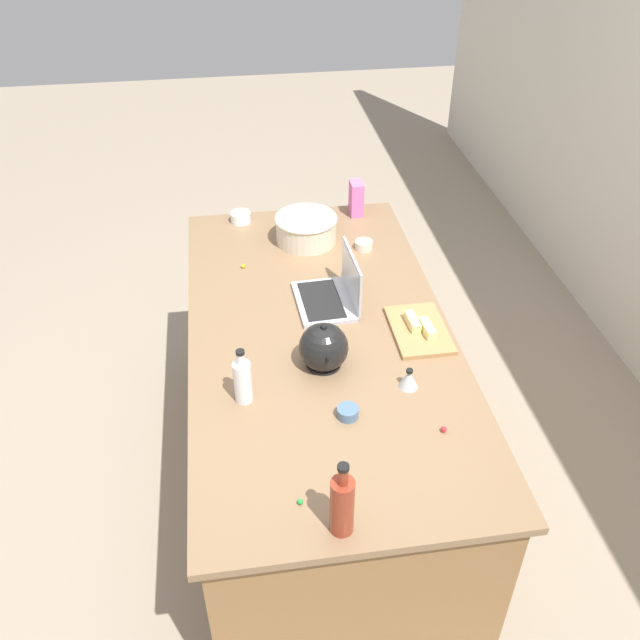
# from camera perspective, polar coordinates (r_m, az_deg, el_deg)

# --- Properties ---
(ground_plane) EXTENTS (12.00, 12.00, 0.00)m
(ground_plane) POSITION_cam_1_polar(r_m,az_deg,el_deg) (3.30, 0.00, -13.24)
(ground_plane) COLOR gray
(island_counter) EXTENTS (2.00, 1.02, 0.90)m
(island_counter) POSITION_cam_1_polar(r_m,az_deg,el_deg) (2.97, 0.00, -7.69)
(island_counter) COLOR olive
(island_counter) RESTS_ON ground
(laptop) EXTENTS (0.32, 0.24, 0.22)m
(laptop) POSITION_cam_1_polar(r_m,az_deg,el_deg) (2.79, 1.08, 2.25)
(laptop) COLOR #B7B7BC
(laptop) RESTS_ON island_counter
(mixing_bowl_large) EXTENTS (0.29, 0.29, 0.13)m
(mixing_bowl_large) POSITION_cam_1_polar(r_m,az_deg,el_deg) (3.20, -1.17, 7.62)
(mixing_bowl_large) COLOR beige
(mixing_bowl_large) RESTS_ON island_counter
(bottle_soy) EXTENTS (0.07, 0.07, 0.27)m
(bottle_soy) POSITION_cam_1_polar(r_m,az_deg,el_deg) (1.95, 1.85, -15.07)
(bottle_soy) COLOR maroon
(bottle_soy) RESTS_ON island_counter
(bottle_vinegar) EXTENTS (0.06, 0.06, 0.22)m
(bottle_vinegar) POSITION_cam_1_polar(r_m,az_deg,el_deg) (2.33, -6.44, -5.03)
(bottle_vinegar) COLOR white
(bottle_vinegar) RESTS_ON island_counter
(kettle) EXTENTS (0.21, 0.18, 0.20)m
(kettle) POSITION_cam_1_polar(r_m,az_deg,el_deg) (2.46, 0.31, -2.33)
(kettle) COLOR black
(kettle) RESTS_ON island_counter
(cutting_board) EXTENTS (0.32, 0.21, 0.02)m
(cutting_board) POSITION_cam_1_polar(r_m,az_deg,el_deg) (2.68, 8.23, -0.83)
(cutting_board) COLOR #AD7F4C
(cutting_board) RESTS_ON island_counter
(butter_stick_left) EXTENTS (0.11, 0.04, 0.04)m
(butter_stick_left) POSITION_cam_1_polar(r_m,az_deg,el_deg) (2.68, 7.70, -0.13)
(butter_stick_left) COLOR #F4E58C
(butter_stick_left) RESTS_ON cutting_board
(butter_stick_right) EXTENTS (0.11, 0.05, 0.04)m
(butter_stick_right) POSITION_cam_1_polar(r_m,az_deg,el_deg) (2.65, 8.91, -0.70)
(butter_stick_right) COLOR #F4E58C
(butter_stick_right) RESTS_ON cutting_board
(ramekin_small) EXTENTS (0.08, 0.08, 0.04)m
(ramekin_small) POSITION_cam_1_polar(r_m,az_deg,el_deg) (3.17, 3.66, 6.24)
(ramekin_small) COLOR beige
(ramekin_small) RESTS_ON island_counter
(ramekin_medium) EXTENTS (0.10, 0.10, 0.05)m
(ramekin_medium) POSITION_cam_1_polar(r_m,az_deg,el_deg) (3.40, -6.62, 8.49)
(ramekin_medium) COLOR white
(ramekin_medium) RESTS_ON island_counter
(ramekin_wide) EXTENTS (0.07, 0.07, 0.04)m
(ramekin_wide) POSITION_cam_1_polar(r_m,az_deg,el_deg) (2.31, 2.32, -7.67)
(ramekin_wide) COLOR slate
(ramekin_wide) RESTS_ON island_counter
(kitchen_timer) EXTENTS (0.07, 0.07, 0.08)m
(kitchen_timer) POSITION_cam_1_polar(r_m,az_deg,el_deg) (2.42, 7.39, -4.86)
(kitchen_timer) COLOR #B2B2B7
(kitchen_timer) RESTS_ON island_counter
(candy_bag) EXTENTS (0.09, 0.06, 0.17)m
(candy_bag) POSITION_cam_1_polar(r_m,az_deg,el_deg) (3.43, 3.03, 10.05)
(candy_bag) COLOR pink
(candy_bag) RESTS_ON island_counter
(candy_0) EXTENTS (0.02, 0.02, 0.02)m
(candy_0) POSITION_cam_1_polar(r_m,az_deg,el_deg) (3.05, -6.40, 4.48)
(candy_0) COLOR yellow
(candy_0) RESTS_ON island_counter
(candy_2) EXTENTS (0.02, 0.02, 0.02)m
(candy_2) POSITION_cam_1_polar(r_m,az_deg,el_deg) (2.08, -1.66, -14.86)
(candy_2) COLOR green
(candy_2) RESTS_ON island_counter
(candy_3) EXTENTS (0.02, 0.02, 0.02)m
(candy_3) POSITION_cam_1_polar(r_m,az_deg,el_deg) (2.99, 2.07, 4.00)
(candy_3) COLOR green
(candy_3) RESTS_ON island_counter
(candy_4) EXTENTS (0.02, 0.02, 0.02)m
(candy_4) POSITION_cam_1_polar(r_m,az_deg,el_deg) (2.30, 10.24, -8.93)
(candy_4) COLOR red
(candy_4) RESTS_ON island_counter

